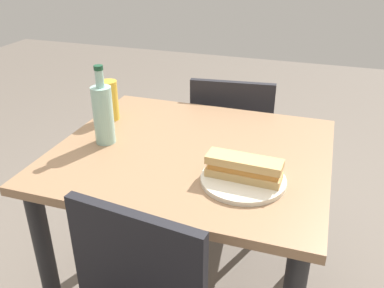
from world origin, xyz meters
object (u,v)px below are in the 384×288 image
(dining_table, at_px, (192,182))
(knife_near, at_px, (245,167))
(water_bottle, at_px, (103,113))
(baguette_sandwich_near, at_px, (244,168))
(chair_far, at_px, (232,145))
(plate_near, at_px, (243,180))
(beer_glass, at_px, (110,100))

(dining_table, relative_size, knife_near, 5.17)
(knife_near, xyz_separation_m, water_bottle, (-0.52, 0.05, 0.09))
(dining_table, bearing_deg, water_bottle, -172.07)
(baguette_sandwich_near, height_order, knife_near, baguette_sandwich_near)
(chair_far, bearing_deg, water_bottle, -116.37)
(plate_near, bearing_deg, dining_table, 144.24)
(baguette_sandwich_near, bearing_deg, plate_near, 0.00)
(chair_far, height_order, baguette_sandwich_near, chair_far)
(plate_near, distance_m, knife_near, 0.06)
(water_bottle, bearing_deg, dining_table, 7.93)
(dining_table, height_order, baguette_sandwich_near, baguette_sandwich_near)
(dining_table, bearing_deg, chair_far, 89.07)
(knife_near, distance_m, water_bottle, 0.53)
(plate_near, relative_size, baguette_sandwich_near, 1.13)
(dining_table, height_order, plate_near, plate_near)
(plate_near, height_order, water_bottle, water_bottle)
(water_bottle, bearing_deg, plate_near, -11.85)
(chair_far, bearing_deg, beer_glass, -131.40)
(beer_glass, bearing_deg, water_bottle, -66.93)
(chair_far, xyz_separation_m, beer_glass, (-0.40, -0.46, 0.36))
(baguette_sandwich_near, relative_size, knife_near, 1.27)
(plate_near, xyz_separation_m, baguette_sandwich_near, (-0.00, 0.00, 0.04))
(dining_table, distance_m, beer_glass, 0.47)
(baguette_sandwich_near, distance_m, knife_near, 0.07)
(plate_near, bearing_deg, water_bottle, 168.15)
(beer_glass, bearing_deg, dining_table, -20.63)
(water_bottle, bearing_deg, baguette_sandwich_near, -11.85)
(chair_far, height_order, water_bottle, water_bottle)
(baguette_sandwich_near, relative_size, beer_glass, 1.44)
(dining_table, bearing_deg, baguette_sandwich_near, -35.76)
(dining_table, height_order, beer_glass, beer_glass)
(dining_table, relative_size, water_bottle, 3.31)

